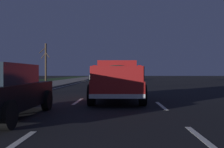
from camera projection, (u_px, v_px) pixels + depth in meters
The scene contains 7 objects.
ground at pixel (119, 84), 27.22m from camera, with size 144.00×144.00×0.00m, color black.
sidewalk_shoulder at pixel (51, 84), 27.46m from camera, with size 108.00×4.00×0.12m, color slate.
grass_verge at pixel (6, 84), 27.62m from camera, with size 108.00×6.00×0.01m, color #1E3819.
lane_markings at pixel (94, 83), 30.87m from camera, with size 108.48×7.04×0.01m.
pickup_truck at pixel (117, 79), 11.63m from camera, with size 5.45×2.33×1.87m.
sedan_silver at pixel (97, 76), 38.52m from camera, with size 4.44×2.09×1.54m.
bare_tree_far at pixel (46, 62), 38.28m from camera, with size 1.32×1.78×5.75m.
Camera 1 is at (-0.22, -0.14, 1.30)m, focal length 40.18 mm.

